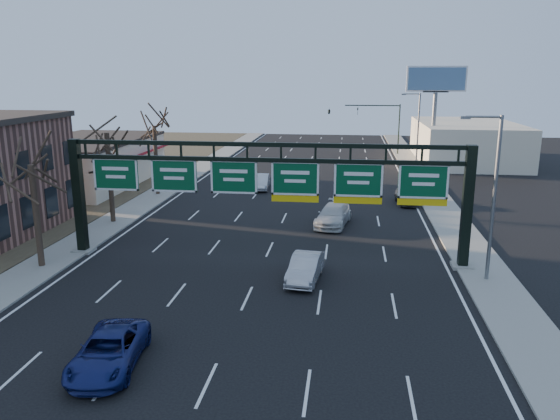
# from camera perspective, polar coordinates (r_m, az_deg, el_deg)

# --- Properties ---
(ground) EXTENTS (160.00, 160.00, 0.00)m
(ground) POSITION_cam_1_polar(r_m,az_deg,el_deg) (26.23, -4.29, -10.87)
(ground) COLOR black
(ground) RESTS_ON ground
(sidewalk_left) EXTENTS (3.00, 120.00, 0.12)m
(sidewalk_left) POSITION_cam_1_polar(r_m,az_deg,el_deg) (48.04, -14.62, 0.35)
(sidewalk_left) COLOR gray
(sidewalk_left) RESTS_ON ground
(sidewalk_right) EXTENTS (3.00, 120.00, 0.12)m
(sidewalk_right) POSITION_cam_1_polar(r_m,az_deg,el_deg) (45.36, 17.02, -0.61)
(sidewalk_right) COLOR gray
(sidewalk_right) RESTS_ON ground
(dirt_strip_left) EXTENTS (21.00, 120.00, 0.06)m
(dirt_strip_left) POSITION_cam_1_polar(r_m,az_deg,el_deg) (53.74, -26.80, 0.67)
(dirt_strip_left) COLOR #473D2B
(dirt_strip_left) RESTS_ON ground
(lane_markings) EXTENTS (21.60, 120.00, 0.01)m
(lane_markings) POSITION_cam_1_polar(r_m,az_deg,el_deg) (44.94, 0.73, -0.19)
(lane_markings) COLOR white
(lane_markings) RESTS_ON ground
(sign_gantry) EXTENTS (24.60, 1.20, 7.20)m
(sign_gantry) POSITION_cam_1_polar(r_m,az_deg,el_deg) (32.29, -1.36, 2.59)
(sign_gantry) COLOR black
(sign_gantry) RESTS_ON ground
(cream_strip) EXTENTS (10.90, 18.40, 4.70)m
(cream_strip) POSITION_cam_1_polar(r_m,az_deg,el_deg) (59.20, -19.41, 4.79)
(cream_strip) COLOR beige
(cream_strip) RESTS_ON ground
(building_right_distant) EXTENTS (12.00, 20.00, 5.00)m
(building_right_distant) POSITION_cam_1_polar(r_m,az_deg,el_deg) (75.33, 18.85, 6.76)
(building_right_distant) COLOR beige
(building_right_distant) RESTS_ON ground
(tree_gantry) EXTENTS (3.60, 3.60, 8.48)m
(tree_gantry) POSITION_cam_1_polar(r_m,az_deg,el_deg) (33.60, -24.77, 6.05)
(tree_gantry) COLOR #30241B
(tree_gantry) RESTS_ON sidewalk_left
(tree_mid) EXTENTS (3.60, 3.60, 9.24)m
(tree_mid) POSITION_cam_1_polar(r_m,az_deg,el_deg) (42.30, -17.77, 9.05)
(tree_mid) COLOR #30241B
(tree_mid) RESTS_ON sidewalk_left
(tree_far) EXTENTS (3.60, 3.60, 8.86)m
(tree_far) POSITION_cam_1_polar(r_m,az_deg,el_deg) (51.56, -13.08, 9.71)
(tree_far) COLOR #30241B
(tree_far) RESTS_ON sidewalk_left
(streetlight_near) EXTENTS (2.15, 0.22, 9.00)m
(streetlight_near) POSITION_cam_1_polar(r_m,az_deg,el_deg) (30.84, 21.29, 1.94)
(streetlight_near) COLOR slate
(streetlight_near) RESTS_ON sidewalk_right
(streetlight_far) EXTENTS (2.15, 0.22, 9.00)m
(streetlight_far) POSITION_cam_1_polar(r_m,az_deg,el_deg) (64.03, 14.11, 8.26)
(streetlight_far) COLOR slate
(streetlight_far) RESTS_ON sidewalk_right
(billboard_right) EXTENTS (7.00, 0.50, 12.00)m
(billboard_right) POSITION_cam_1_polar(r_m,az_deg,el_deg) (69.06, 15.96, 11.85)
(billboard_right) COLOR slate
(billboard_right) RESTS_ON ground
(traffic_signal_mast) EXTENTS (10.16, 0.54, 7.00)m
(traffic_signal_mast) POSITION_cam_1_polar(r_m,az_deg,el_deg) (78.50, 7.88, 9.83)
(traffic_signal_mast) COLOR black
(traffic_signal_mast) RESTS_ON ground
(car_blue_suv) EXTENTS (2.80, 5.13, 1.36)m
(car_blue_suv) POSITION_cam_1_polar(r_m,az_deg,el_deg) (22.63, -17.45, -13.87)
(car_blue_suv) COLOR navy
(car_blue_suv) RESTS_ON ground
(car_silver_sedan) EXTENTS (1.94, 4.45, 1.42)m
(car_silver_sedan) POSITION_cam_1_polar(r_m,az_deg,el_deg) (30.07, 2.67, -6.05)
(car_silver_sedan) COLOR #A9A9AE
(car_silver_sedan) RESTS_ON ground
(car_white_wagon) EXTENTS (3.01, 5.56, 1.53)m
(car_white_wagon) POSITION_cam_1_polar(r_m,az_deg,el_deg) (41.07, 5.61, -0.53)
(car_white_wagon) COLOR silver
(car_white_wagon) RESTS_ON ground
(car_grey_far) EXTENTS (2.01, 4.18, 1.38)m
(car_grey_far) POSITION_cam_1_polar(r_m,az_deg,el_deg) (48.81, 13.09, 1.41)
(car_grey_far) COLOR #383A3C
(car_grey_far) RESTS_ON ground
(car_silver_distant) EXTENTS (1.86, 4.47, 1.44)m
(car_silver_distant) POSITION_cam_1_polar(r_m,az_deg,el_deg) (53.86, -2.01, 2.96)
(car_silver_distant) COLOR silver
(car_silver_distant) RESTS_ON ground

